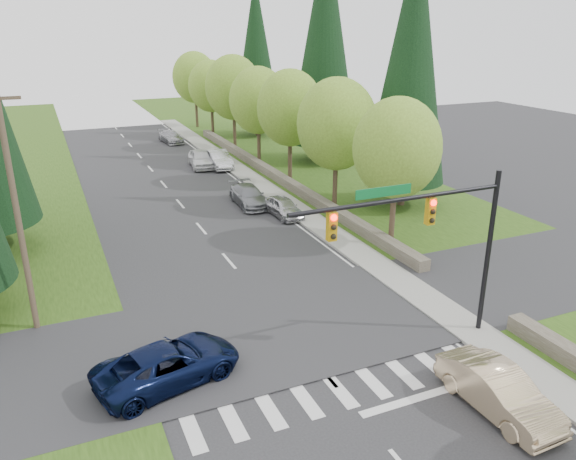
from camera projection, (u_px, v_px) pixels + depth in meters
ground at (392, 452)px, 16.63m from camera, size 120.00×120.00×0.00m
grass_east at (388, 207)px, 38.69m from camera, size 14.00×110.00×0.06m
cross_street at (285, 326)px, 23.50m from camera, size 120.00×8.00×0.10m
sidewalk_east at (296, 209)px, 38.09m from camera, size 1.80×80.00×0.13m
curb_east at (285, 210)px, 37.77m from camera, size 0.20×80.00×0.13m
stone_wall_north at (274, 175)px, 45.50m from camera, size 0.70×40.00×0.70m
traffic_signal at (433, 227)px, 20.40m from camera, size 8.70×0.37×6.80m
utility_pole at (17, 211)px, 21.56m from camera, size 1.60×0.24×10.00m
decid_tree_0 at (397, 148)px, 30.17m from camera, size 4.80×4.80×8.37m
decid_tree_1 at (337, 124)px, 36.15m from camera, size 5.20×5.20×8.80m
decid_tree_2 at (290, 108)px, 42.03m from camera, size 5.00×5.00×8.82m
decid_tree_3 at (258, 100)px, 48.17m from camera, size 5.00×5.00×8.55m
decid_tree_4 at (233, 87)px, 54.08m from camera, size 5.40×5.40×9.18m
decid_tree_5 at (211, 86)px, 60.20m from camera, size 4.80×4.80×8.30m
decid_tree_6 at (195, 77)px, 66.13m from camera, size 5.20×5.20×8.86m
conifer_e_a at (411, 59)px, 35.67m from camera, size 5.44×5.44×17.80m
conifer_e_b at (325, 37)px, 47.72m from camera, size 6.12×6.12×19.80m
conifer_e_c at (256, 49)px, 59.88m from camera, size 5.10×5.10×16.80m
sedan_champagne at (498, 391)px, 18.17m from camera, size 1.71×4.58×1.50m
suv_navy at (168, 364)px, 19.65m from camera, size 5.61×3.59×1.44m
parked_car_a at (284, 207)px, 36.62m from camera, size 1.69×3.81×1.27m
parked_car_b at (249, 196)px, 38.87m from camera, size 2.01×4.67×1.34m
parked_car_c at (219, 159)px, 48.88m from camera, size 1.74×4.56×1.48m
parked_car_d at (201, 159)px, 49.05m from camera, size 2.29×4.67×1.53m
parked_car_e at (171, 137)px, 59.17m from camera, size 2.22×4.42×1.23m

